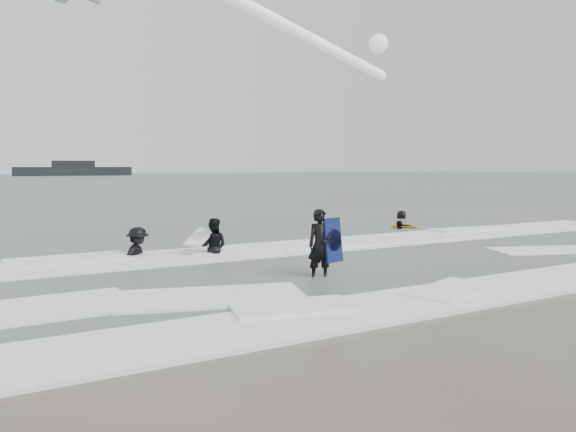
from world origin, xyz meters
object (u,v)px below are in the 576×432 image
surfer_wading (213,255)px  surfer_breaker (138,258)px  surfer_centre (320,280)px  surfer_right_near (400,230)px  airshow_jet (272,25)px  vessel_horizon (74,170)px  surfer_right_far (402,220)px

surfer_wading → surfer_breaker: (-1.90, 0.61, 0.00)m
surfer_centre → surfer_wading: bearing=113.5°
surfer_wading → surfer_right_near: bearing=-128.1°
surfer_wading → airshow_jet: airshow_jet is taller
surfer_right_near → airshow_jet: bearing=-134.1°
surfer_breaker → vessel_horizon: 125.34m
surfer_centre → surfer_breaker: (-2.72, 4.78, 0.00)m
vessel_horizon → surfer_right_near: bearing=-92.6°
surfer_right_near → surfer_right_far: size_ratio=0.98×
surfer_right_far → airshow_jet: 48.83m
surfer_breaker → airshow_jet: bearing=13.4°
surfer_centre → airshow_jet: airshow_jet is taller
surfer_right_far → vessel_horizon: size_ratio=0.06×
surfer_centre → surfer_wading: surfer_wading is taller
surfer_right_far → vessel_horizon: vessel_horizon is taller
surfer_breaker → surfer_right_far: 13.97m
surfer_centre → airshow_jet: size_ratio=0.03×
surfer_wading → surfer_right_far: bearing=-117.0°
surfer_right_near → airshow_jet: (17.93, 45.43, 19.36)m
surfer_wading → airshow_jet: 57.77m
surfer_centre → surfer_right_near: size_ratio=1.02×
surfer_wading → surfer_right_near: 8.68m
surfer_wading → airshow_jet: bearing=-81.8°
surfer_wading → vessel_horizon: vessel_horizon is taller
surfer_centre → surfer_right_near: 9.91m
surfer_wading → vessel_horizon: bearing=-59.2°
surfer_breaker → surfer_right_near: 10.42m
surfer_wading → vessel_horizon: 125.72m
surfer_right_far → surfer_right_near: bearing=43.0°
airshow_jet → surfer_right_near: bearing=-111.5°
surfer_right_far → airshow_jet: (15.11, 42.21, 19.36)m
surfer_wading → surfer_right_near: surfer_wading is taller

